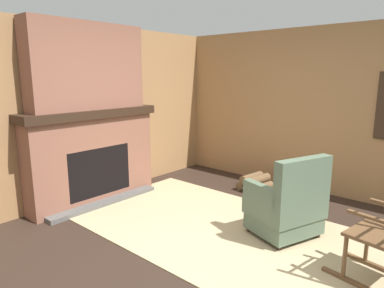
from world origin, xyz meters
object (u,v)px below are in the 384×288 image
at_px(oil_lamp_vase, 42,106).
at_px(storage_case, 117,102).
at_px(armchair, 287,206).
at_px(decorative_plate_on_mantel, 90,99).
at_px(firewood_stack, 255,183).

bearing_deg(oil_lamp_vase, storage_case, 89.99).
distance_m(armchair, oil_lamp_vase, 3.09).
bearing_deg(armchair, oil_lamp_vase, 47.74).
height_order(storage_case, decorative_plate_on_mantel, decorative_plate_on_mantel).
xyz_separation_m(oil_lamp_vase, decorative_plate_on_mantel, (-0.02, 0.68, 0.05)).
height_order(armchair, oil_lamp_vase, oil_lamp_vase).
relative_size(oil_lamp_vase, storage_case, 1.02).
height_order(armchair, storage_case, storage_case).
distance_m(firewood_stack, decorative_plate_on_mantel, 2.71).
bearing_deg(firewood_stack, armchair, -46.70).
bearing_deg(armchair, decorative_plate_on_mantel, 34.69).
height_order(firewood_stack, oil_lamp_vase, oil_lamp_vase).
bearing_deg(decorative_plate_on_mantel, armchair, 15.09).
relative_size(storage_case, decorative_plate_on_mantel, 0.85).
bearing_deg(firewood_stack, decorative_plate_on_mantel, -129.91).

